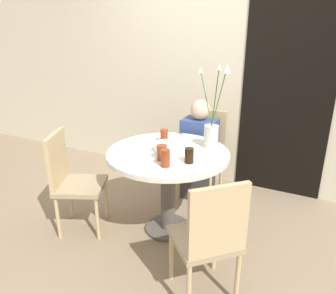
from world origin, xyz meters
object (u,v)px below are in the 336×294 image
Objects in this scene: flower_vase at (212,129)px; drink_glass_0 at (189,155)px; drink_glass_1 at (162,152)px; person_woman at (199,153)px; birthday_cake at (168,147)px; chair_near_front at (210,235)px; side_plate at (183,139)px; chair_right_flank at (71,177)px; chair_left_flank at (205,148)px; drink_glass_2 at (164,136)px; drink_glass_3 at (165,158)px.

flower_vase is 6.12× the size of drink_glass_0.
person_woman is (-0.02, 0.86, -0.32)m from drink_glass_1.
birthday_cake is 0.28m from drink_glass_0.
chair_near_front is 0.89m from birthday_cake.
side_plate is 0.45m from person_woman.
birthday_cake is at bearing -88.71° from side_plate.
drink_glass_1 is at bearing -102.20° from chair_right_flank.
chair_left_flank is at bearing 87.56° from side_plate.
chair_left_flank reaches higher than drink_glass_0.
birthday_cake is at bearing -90.21° from chair_near_front.
drink_glass_3 reaches higher than drink_glass_2.
flower_vase is 0.35m from side_plate.
drink_glass_0 is 0.88× the size of drink_glass_3.
chair_left_flank is 7.54× the size of drink_glass_1.
person_woman reaches higher than chair_near_front.
side_plate is 0.20m from drink_glass_2.
chair_right_flank is at bearing -168.16° from drink_glass_0.
drink_glass_1 reaches higher than birthday_cake.
chair_right_flank is 1.30m from person_woman.
chair_left_flank is 7.71× the size of drink_glass_0.
side_plate is (-0.60, 0.93, 0.26)m from chair_near_front.
drink_glass_3 is at bearing -83.66° from chair_left_flank.
chair_near_front is 4.83× the size of side_plate.
flower_vase is 3.83× the size of side_plate.
birthday_cake is (-0.59, 0.60, 0.29)m from chair_near_front.
birthday_cake is at bearing -89.92° from chair_right_flank.
birthday_cake is 1.67× the size of drink_glass_3.
chair_left_flank is 1.26× the size of flower_vase.
drink_glass_0 is at bearing -39.91° from drink_glass_2.
chair_left_flank is at bearing 88.85° from person_woman.
flower_vase is at bearing 58.77° from drink_glass_1.
chair_left_flank is 1.00× the size of chair_near_front.
drink_glass_0 is at bearing 48.88° from drink_glass_3.
chair_left_flank is 1.43m from chair_right_flank.
drink_glass_2 is 0.62m from person_woman.
chair_left_flank is at bearing 89.00° from birthday_cake.
drink_glass_1 is (0.80, 0.17, 0.31)m from chair_right_flank.
birthday_cake reaches higher than side_plate.
drink_glass_0 is 0.94× the size of drink_glass_2.
drink_glass_2 is (-0.16, 0.35, 0.00)m from drink_glass_1.
person_woman is (-0.58, 1.28, -0.01)m from chair_near_front.
drink_glass_0 is at bearing -75.62° from chair_left_flank.
drink_glass_1 is (-0.21, -0.04, 0.00)m from drink_glass_0.
drink_glass_3 is (-0.17, -0.53, -0.10)m from flower_vase.
flower_vase is (1.06, 0.59, 0.42)m from chair_right_flank.
chair_left_flank is 1.05m from drink_glass_0.
birthday_cake is 0.31× the size of flower_vase.
drink_glass_0 is 0.22m from drink_glass_1.
person_woman is at bearing 96.23° from drink_glass_3.
chair_right_flank reaches higher than drink_glass_2.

